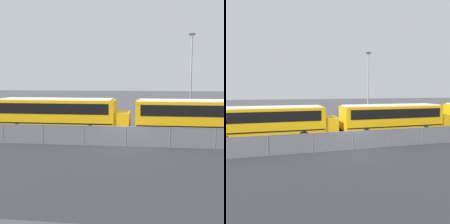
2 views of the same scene
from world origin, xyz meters
The scene contains 6 objects.
ground_plane centered at (0.00, 0.00, 0.00)m, with size 200.00×200.00×0.00m, color #424244.
road_strip centered at (0.00, -6.00, 0.00)m, with size 119.56×12.00×0.01m.
fence centered at (0.00, 0.00, 0.74)m, with size 85.63×0.07×1.44m.
school_bus_2 centered at (-6.24, 4.77, 1.82)m, with size 11.65×2.61×3.06m.
school_bus_3 centered at (5.87, 4.39, 1.82)m, with size 11.65×2.61×3.06m.
light_pole centered at (5.61, 10.42, 5.01)m, with size 0.60×0.24×9.24m.
Camera 1 is at (1.82, -21.66, 4.80)m, focal length 50.00 mm.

